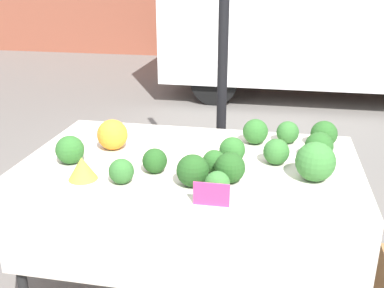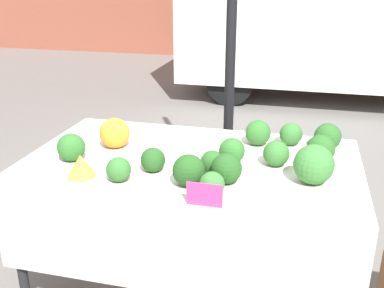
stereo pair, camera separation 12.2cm
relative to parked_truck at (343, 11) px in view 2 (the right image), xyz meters
The scene contains 21 objects.
ground_plane 4.92m from the parked_truck, 101.79° to the right, with size 40.00×40.00×0.00m, color slate.
tent_pole 3.85m from the parked_truck, 104.15° to the right, with size 0.07×0.07×2.72m.
parked_truck is the anchor object (origin of this frame).
market_table 4.86m from the parked_truck, 101.63° to the right, with size 1.72×1.00×0.81m.
orange_cauliflower 4.84m from the parked_truck, 107.17° to the right, with size 0.17×0.17×0.17m.
romanesco_head 5.22m from the parked_truck, 105.92° to the right, with size 0.14×0.14×0.11m.
broccoli_head_0 4.90m from the parked_truck, 99.86° to the right, with size 0.11×0.11×0.11m.
broccoli_head_1 4.38m from the parked_truck, 96.39° to the right, with size 0.13×0.13×0.13m.
broccoli_head_2 5.07m from the parked_truck, 100.36° to the right, with size 0.15×0.15×0.15m.
broccoli_head_3 5.18m from the parked_truck, 103.85° to the right, with size 0.12×0.12×0.12m.
broccoli_head_4 4.38m from the parked_truck, 93.80° to the right, with size 0.15×0.15×0.15m.
broccoli_head_5 5.01m from the parked_truck, 102.92° to the right, with size 0.12×0.12×0.12m.
broccoli_head_6 4.75m from the parked_truck, 99.29° to the right, with size 0.13×0.13×0.13m.
broccoli_head_7 4.58m from the parked_truck, 94.13° to the right, with size 0.15×0.15×0.15m.
broccoli_head_8 4.98m from the parked_truck, 98.68° to the right, with size 0.14×0.14×0.14m.
broccoli_head_9 5.10m from the parked_truck, 107.94° to the right, with size 0.14×0.14×0.14m.
broccoli_head_10 4.84m from the parked_truck, 94.33° to the right, with size 0.19×0.19×0.19m.
broccoli_head_11 4.70m from the parked_truck, 96.66° to the right, with size 0.13×0.13×0.13m.
broccoli_head_12 5.13m from the parked_truck, 98.85° to the right, with size 0.11×0.11×0.11m.
broccoli_head_13 4.45m from the parked_truck, 98.63° to the right, with size 0.14×0.14×0.14m.
price_sign 5.23m from the parked_truck, 98.81° to the right, with size 0.15×0.01×0.10m.
Camera 2 is at (0.53, -2.10, 1.72)m, focal length 42.00 mm.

